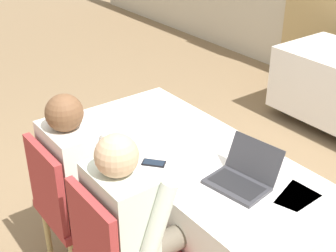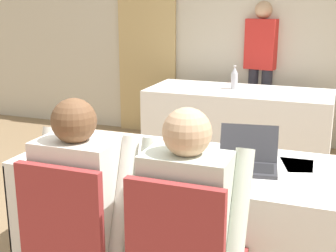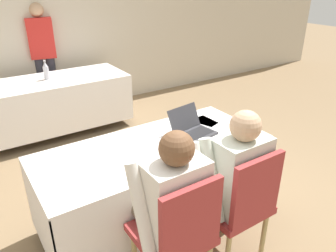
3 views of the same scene
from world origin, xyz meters
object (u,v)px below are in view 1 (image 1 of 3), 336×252
(person_checkered_shirt, at_px, (85,174))
(person_white_shirt, at_px, (135,222))
(chair_near_left, at_px, (71,203))
(laptop, at_px, (242,177))
(cell_phone, at_px, (154,163))

(person_checkered_shirt, distance_m, person_white_shirt, 0.52)
(chair_near_left, height_order, person_checkered_shirt, person_checkered_shirt)
(laptop, distance_m, person_white_shirt, 0.61)
(cell_phone, xyz_separation_m, person_white_shirt, (0.31, -0.34, -0.05))
(cell_phone, relative_size, chair_near_left, 0.15)
(laptop, relative_size, person_white_shirt, 0.30)
(chair_near_left, height_order, person_white_shirt, person_white_shirt)
(laptop, distance_m, chair_near_left, 0.98)
(cell_phone, height_order, person_white_shirt, person_white_shirt)
(cell_phone, bearing_deg, person_white_shirt, 2.86)
(laptop, xyz_separation_m, cell_phone, (-0.44, -0.26, -0.04))
(cell_phone, bearing_deg, chair_near_left, -64.85)
(cell_phone, height_order, person_checkered_shirt, person_checkered_shirt)
(person_white_shirt, bearing_deg, laptop, -101.45)
(cell_phone, xyz_separation_m, chair_near_left, (-0.20, -0.44, -0.21))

